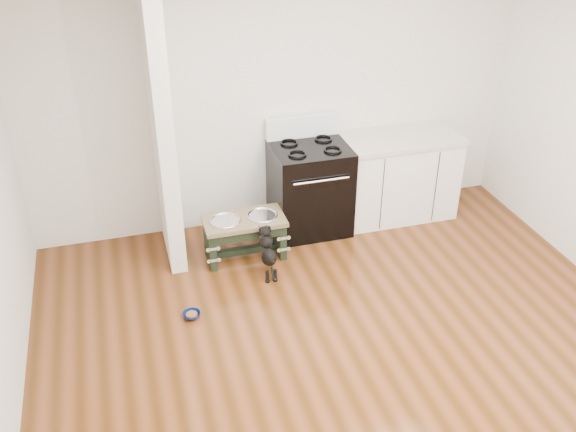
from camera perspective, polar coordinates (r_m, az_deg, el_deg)
name	(u,v)px	position (r m, az deg, el deg)	size (l,w,h in m)	color
ground	(363,372)	(5.10, 6.72, -13.58)	(5.00, 5.00, 0.00)	#46260C
room_shell	(378,185)	(4.15, 8.04, 2.75)	(5.00, 5.00, 5.00)	silver
partition_wall	(161,124)	(5.87, -11.21, 8.05)	(0.15, 0.80, 2.70)	silver
oven_range	(310,187)	(6.55, 1.95, 2.61)	(0.76, 0.69, 1.14)	black
cabinet_run	(397,176)	(6.91, 9.67, 3.51)	(1.24, 0.64, 0.91)	white
dog_feeder	(244,230)	(6.16, -3.89, -1.22)	(0.78, 0.41, 0.44)	black
puppy	(268,251)	(5.92, -1.81, -3.13)	(0.14, 0.40, 0.47)	black
floor_bowl	(192,315)	(5.60, -8.56, -8.69)	(0.19, 0.19, 0.05)	#0B1852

